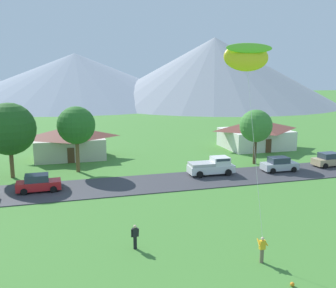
% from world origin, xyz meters
% --- Properties ---
extents(road_strip, '(160.00, 6.76, 0.08)m').
position_xyz_m(road_strip, '(0.00, 25.39, 0.04)').
color(road_strip, '#38383D').
rests_on(road_strip, ground).
extents(mountain_west_ridge, '(96.20, 96.20, 18.68)m').
position_xyz_m(mountain_west_ridge, '(-0.67, 139.25, 9.34)').
color(mountain_west_ridge, gray).
rests_on(mountain_west_ridge, ground).
extents(mountain_central_ridge, '(89.74, 89.74, 24.21)m').
position_xyz_m(mountain_central_ridge, '(49.13, 121.51, 12.10)').
color(mountain_central_ridge, '#8E939E').
rests_on(mountain_central_ridge, ground).
extents(house_left_center, '(9.85, 6.56, 4.39)m').
position_xyz_m(house_left_center, '(-5.78, 40.26, 2.27)').
color(house_left_center, beige).
rests_on(house_left_center, ground).
extents(house_right_center, '(10.34, 8.52, 4.41)m').
position_xyz_m(house_right_center, '(22.13, 39.95, 2.29)').
color(house_right_center, silver).
rests_on(house_right_center, ground).
extents(tree_left_of_center, '(5.75, 5.75, 8.36)m').
position_xyz_m(tree_left_of_center, '(-12.29, 31.98, 5.47)').
color(tree_left_of_center, brown).
rests_on(tree_left_of_center, ground).
extents(tree_center, '(4.40, 4.40, 7.74)m').
position_xyz_m(tree_center, '(-5.12, 32.58, 5.51)').
color(tree_center, brown).
rests_on(tree_center, ground).
extents(tree_right_of_center, '(4.11, 4.11, 6.97)m').
position_xyz_m(tree_right_of_center, '(16.85, 30.42, 4.89)').
color(tree_right_of_center, '#4C3823').
rests_on(tree_right_of_center, ground).
extents(parked_car_red_west_end, '(4.24, 2.16, 1.68)m').
position_xyz_m(parked_car_red_west_end, '(-9.24, 25.74, 0.87)').
color(parked_car_red_west_end, red).
rests_on(parked_car_red_west_end, road_strip).
extents(parked_car_silver_mid_west, '(4.26, 2.20, 1.68)m').
position_xyz_m(parked_car_silver_mid_west, '(17.74, 26.10, 0.87)').
color(parked_car_silver_mid_west, '#B7BCC1').
rests_on(parked_car_silver_mid_west, road_strip).
extents(parked_car_tan_east_end, '(4.27, 2.22, 1.68)m').
position_xyz_m(parked_car_tan_east_end, '(25.09, 26.58, 0.87)').
color(parked_car_tan_east_end, tan).
rests_on(parked_car_tan_east_end, road_strip).
extents(pickup_truck_white_west_side, '(5.24, 2.40, 1.99)m').
position_xyz_m(pickup_truck_white_west_side, '(9.53, 26.83, 1.06)').
color(pickup_truck_white_west_side, white).
rests_on(pickup_truck_white_west_side, road_strip).
extents(kite_flyer_with_kite, '(3.11, 3.93, 13.47)m').
position_xyz_m(kite_flyer_with_kite, '(4.66, 10.00, 12.31)').
color(kite_flyer_with_kite, '#70604C').
rests_on(kite_flyer_with_kite, ground).
extents(watcher_person, '(0.56, 0.24, 1.68)m').
position_xyz_m(watcher_person, '(-2.45, 11.09, 0.88)').
color(watcher_person, black).
rests_on(watcher_person, ground).
extents(soccer_ball, '(0.24, 0.24, 0.24)m').
position_xyz_m(soccer_ball, '(4.98, 4.29, 0.12)').
color(soccer_ball, orange).
rests_on(soccer_ball, ground).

